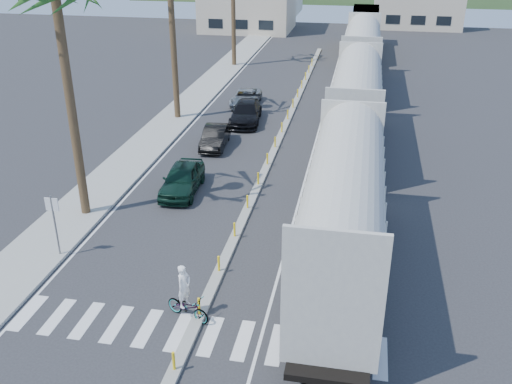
% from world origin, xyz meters
% --- Properties ---
extents(ground, '(140.00, 140.00, 0.00)m').
position_xyz_m(ground, '(0.00, 0.00, 0.00)').
color(ground, '#28282B').
rests_on(ground, ground).
extents(sidewalk, '(3.00, 90.00, 0.15)m').
position_xyz_m(sidewalk, '(-8.50, 25.00, 0.07)').
color(sidewalk, gray).
rests_on(sidewalk, ground).
extents(rails, '(1.56, 100.00, 0.06)m').
position_xyz_m(rails, '(5.00, 28.00, 0.03)').
color(rails, black).
rests_on(rails, ground).
extents(median, '(0.45, 60.00, 0.85)m').
position_xyz_m(median, '(0.00, 19.96, 0.09)').
color(median, gray).
rests_on(median, ground).
extents(crosswalk, '(14.00, 2.20, 0.01)m').
position_xyz_m(crosswalk, '(0.00, -2.00, 0.01)').
color(crosswalk, silver).
rests_on(crosswalk, ground).
extents(lane_markings, '(9.42, 90.00, 0.01)m').
position_xyz_m(lane_markings, '(-2.15, 25.00, 0.00)').
color(lane_markings, silver).
rests_on(lane_markings, ground).
extents(freight_train, '(3.00, 60.94, 5.85)m').
position_xyz_m(freight_train, '(5.00, 23.24, 2.91)').
color(freight_train, beige).
rests_on(freight_train, ground).
extents(street_sign, '(0.60, 0.08, 3.00)m').
position_xyz_m(street_sign, '(-7.30, 2.00, 1.97)').
color(street_sign, slate).
rests_on(street_sign, ground).
extents(car_lead, '(2.36, 4.80, 1.57)m').
position_xyz_m(car_lead, '(-3.97, 9.54, 0.78)').
color(car_lead, black).
rests_on(car_lead, ground).
extents(car_second, '(2.05, 4.40, 1.38)m').
position_xyz_m(car_second, '(-3.97, 16.70, 0.69)').
color(car_second, black).
rests_on(car_second, ground).
extents(car_third, '(3.16, 5.64, 1.51)m').
position_xyz_m(car_third, '(-3.01, 22.07, 0.76)').
color(car_third, black).
rests_on(car_third, ground).
extents(car_rear, '(2.24, 4.45, 1.21)m').
position_xyz_m(car_rear, '(-3.97, 26.59, 0.60)').
color(car_rear, '#A2A4A7').
rests_on(car_rear, ground).
extents(cyclist, '(1.96, 2.34, 2.28)m').
position_xyz_m(cyclist, '(-0.42, -1.12, 0.71)').
color(cyclist, '#9EA0A5').
rests_on(cyclist, ground).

